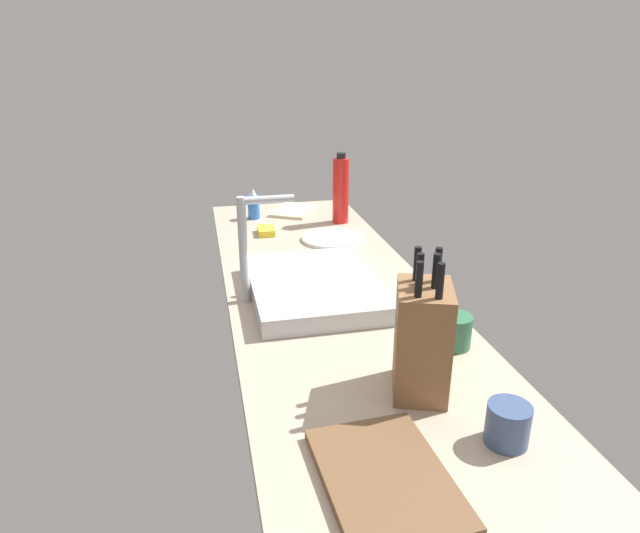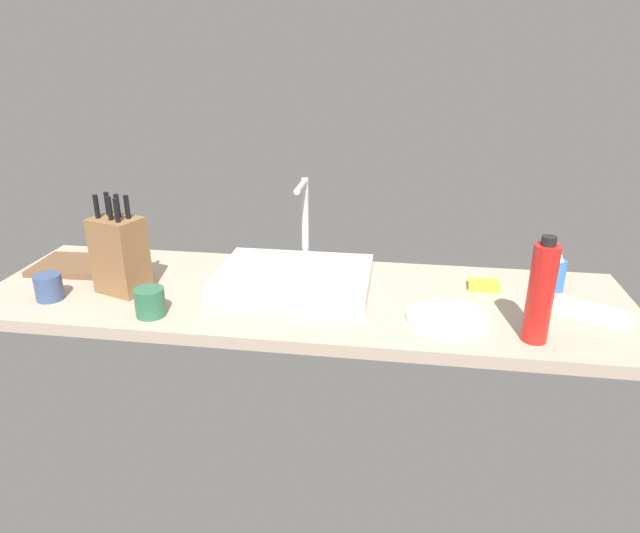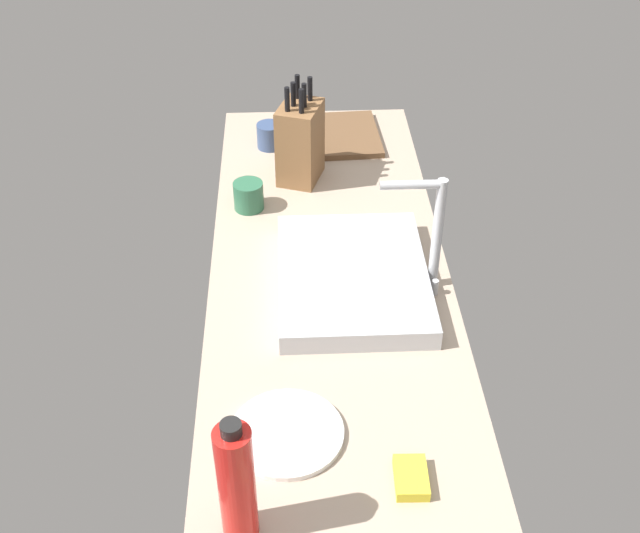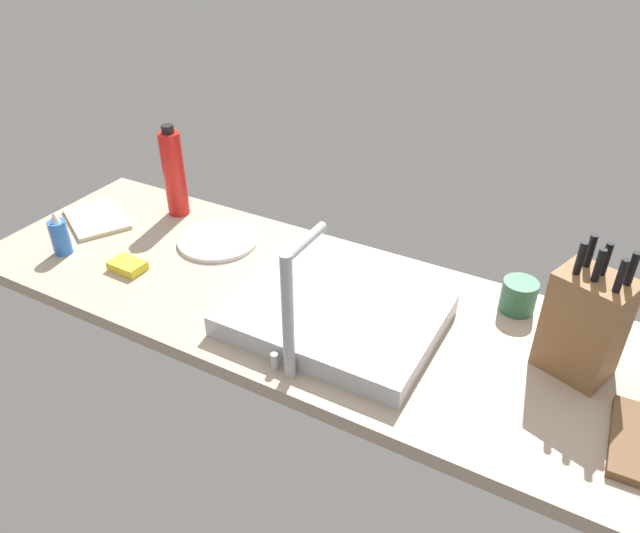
{
  "view_description": "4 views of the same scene",
  "coord_description": "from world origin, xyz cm",
  "px_view_note": "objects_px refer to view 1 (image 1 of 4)",
  "views": [
    {
      "loc": [
        -141.93,
        34.11,
        68.13
      ],
      "look_at": [
        1.66,
        2.26,
        9.64
      ],
      "focal_mm": 31.17,
      "sensor_mm": 36.0,
      "label": 1
    },
    {
      "loc": [
        27.07,
        -149.31,
        72.45
      ],
      "look_at": [
        4.42,
        2.76,
        11.21
      ],
      "focal_mm": 31.57,
      "sensor_mm": 36.0,
      "label": 2
    },
    {
      "loc": [
        143.03,
        -9.38,
        123.91
      ],
      "look_at": [
        -0.18,
        -2.81,
        12.48
      ],
      "focal_mm": 44.9,
      "sensor_mm": 36.0,
      "label": 3
    },
    {
      "loc": [
        -52.49,
        99.7,
        89.37
      ],
      "look_at": [
        4.14,
        -2.65,
        12.04
      ],
      "focal_mm": 33.67,
      "sensor_mm": 36.0,
      "label": 4
    }
  ],
  "objects_px": {
    "sink_basin": "(314,287)",
    "faucet": "(249,241)",
    "dinner_plate": "(333,238)",
    "ceramic_cup": "(454,331)",
    "coffee_mug": "(508,424)",
    "water_bottle": "(341,190)",
    "soap_bottle": "(254,206)",
    "dish_sponge": "(266,231)",
    "cutting_board": "(385,478)",
    "dish_towel": "(294,211)",
    "knife_block": "(422,339)"
  },
  "relations": [
    {
      "from": "cutting_board",
      "to": "dinner_plate",
      "type": "distance_m",
      "value": 1.19
    },
    {
      "from": "faucet",
      "to": "knife_block",
      "type": "height_order",
      "value": "knife_block"
    },
    {
      "from": "knife_block",
      "to": "soap_bottle",
      "type": "distance_m",
      "value": 1.29
    },
    {
      "from": "water_bottle",
      "to": "dish_towel",
      "type": "height_order",
      "value": "water_bottle"
    },
    {
      "from": "knife_block",
      "to": "dinner_plate",
      "type": "bearing_deg",
      "value": 15.79
    },
    {
      "from": "sink_basin",
      "to": "water_bottle",
      "type": "xyz_separation_m",
      "value": [
        0.66,
        -0.24,
        0.1
      ]
    },
    {
      "from": "dinner_plate",
      "to": "ceramic_cup",
      "type": "xyz_separation_m",
      "value": [
        -0.8,
        -0.09,
        0.03
      ]
    },
    {
      "from": "sink_basin",
      "to": "ceramic_cup",
      "type": "bearing_deg",
      "value": -143.84
    },
    {
      "from": "soap_bottle",
      "to": "dinner_plate",
      "type": "xyz_separation_m",
      "value": [
        -0.33,
        -0.25,
        -0.05
      ]
    },
    {
      "from": "soap_bottle",
      "to": "cutting_board",
      "type": "bearing_deg",
      "value": -178.3
    },
    {
      "from": "sink_basin",
      "to": "water_bottle",
      "type": "height_order",
      "value": "water_bottle"
    },
    {
      "from": "water_bottle",
      "to": "ceramic_cup",
      "type": "height_order",
      "value": "water_bottle"
    },
    {
      "from": "dinner_plate",
      "to": "knife_block",
      "type": "bearing_deg",
      "value": 176.85
    },
    {
      "from": "cutting_board",
      "to": "water_bottle",
      "type": "height_order",
      "value": "water_bottle"
    },
    {
      "from": "faucet",
      "to": "ceramic_cup",
      "type": "distance_m",
      "value": 0.57
    },
    {
      "from": "cutting_board",
      "to": "ceramic_cup",
      "type": "relative_size",
      "value": 3.44
    },
    {
      "from": "dinner_plate",
      "to": "dish_towel",
      "type": "bearing_deg",
      "value": 10.85
    },
    {
      "from": "cutting_board",
      "to": "dish_sponge",
      "type": "bearing_deg",
      "value": 1.02
    },
    {
      "from": "ceramic_cup",
      "to": "cutting_board",
      "type": "bearing_deg",
      "value": 142.4
    },
    {
      "from": "cutting_board",
      "to": "ceramic_cup",
      "type": "distance_m",
      "value": 0.48
    },
    {
      "from": "coffee_mug",
      "to": "dish_sponge",
      "type": "relative_size",
      "value": 0.85
    },
    {
      "from": "knife_block",
      "to": "water_bottle",
      "type": "xyz_separation_m",
      "value": [
        1.15,
        -0.13,
        0.01
      ]
    },
    {
      "from": "soap_bottle",
      "to": "dish_towel",
      "type": "relative_size",
      "value": 0.59
    },
    {
      "from": "dinner_plate",
      "to": "coffee_mug",
      "type": "bearing_deg",
      "value": -178.14
    },
    {
      "from": "knife_block",
      "to": "ceramic_cup",
      "type": "relative_size",
      "value": 3.63
    },
    {
      "from": "knife_block",
      "to": "sink_basin",
      "type": "bearing_deg",
      "value": 31.43
    },
    {
      "from": "knife_block",
      "to": "ceramic_cup",
      "type": "bearing_deg",
      "value": -25.07
    },
    {
      "from": "knife_block",
      "to": "dish_sponge",
      "type": "bearing_deg",
      "value": 28.13
    },
    {
      "from": "cutting_board",
      "to": "dish_sponge",
      "type": "height_order",
      "value": "dish_sponge"
    },
    {
      "from": "soap_bottle",
      "to": "coffee_mug",
      "type": "relative_size",
      "value": 1.61
    },
    {
      "from": "soap_bottle",
      "to": "coffee_mug",
      "type": "distance_m",
      "value": 1.49
    },
    {
      "from": "dinner_plate",
      "to": "coffee_mug",
      "type": "height_order",
      "value": "coffee_mug"
    },
    {
      "from": "faucet",
      "to": "dish_towel",
      "type": "height_order",
      "value": "faucet"
    },
    {
      "from": "dinner_plate",
      "to": "dish_towel",
      "type": "height_order",
      "value": "same"
    },
    {
      "from": "water_bottle",
      "to": "dinner_plate",
      "type": "height_order",
      "value": "water_bottle"
    },
    {
      "from": "water_bottle",
      "to": "coffee_mug",
      "type": "relative_size",
      "value": 3.57
    },
    {
      "from": "dish_sponge",
      "to": "cutting_board",
      "type": "bearing_deg",
      "value": -178.98
    },
    {
      "from": "knife_block",
      "to": "soap_bottle",
      "type": "xyz_separation_m",
      "value": [
        1.27,
        0.19,
        -0.06
      ]
    },
    {
      "from": "dish_towel",
      "to": "dinner_plate",
      "type": "bearing_deg",
      "value": -169.15
    },
    {
      "from": "ceramic_cup",
      "to": "dish_sponge",
      "type": "relative_size",
      "value": 0.9
    },
    {
      "from": "faucet",
      "to": "knife_block",
      "type": "xyz_separation_m",
      "value": [
        -0.5,
        -0.28,
        -0.06
      ]
    },
    {
      "from": "sink_basin",
      "to": "dish_sponge",
      "type": "distance_m",
      "value": 0.57
    },
    {
      "from": "water_bottle",
      "to": "cutting_board",
      "type": "bearing_deg",
      "value": 168.45
    },
    {
      "from": "water_bottle",
      "to": "dish_sponge",
      "type": "xyz_separation_m",
      "value": [
        -0.09,
        0.31,
        -0.12
      ]
    },
    {
      "from": "soap_bottle",
      "to": "faucet",
      "type": "bearing_deg",
      "value": 173.37
    },
    {
      "from": "knife_block",
      "to": "coffee_mug",
      "type": "xyz_separation_m",
      "value": [
        -0.18,
        -0.09,
        -0.08
      ]
    },
    {
      "from": "soap_bottle",
      "to": "dish_sponge",
      "type": "distance_m",
      "value": 0.22
    },
    {
      "from": "knife_block",
      "to": "ceramic_cup",
      "type": "height_order",
      "value": "knife_block"
    },
    {
      "from": "sink_basin",
      "to": "faucet",
      "type": "xyz_separation_m",
      "value": [
        0.0,
        0.17,
        0.15
      ]
    },
    {
      "from": "faucet",
      "to": "dinner_plate",
      "type": "height_order",
      "value": "faucet"
    }
  ]
}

